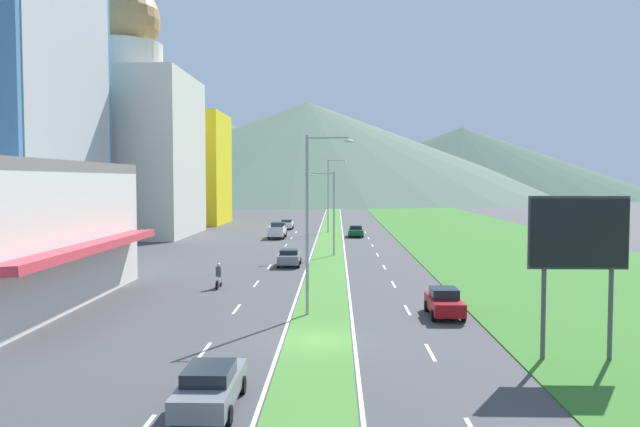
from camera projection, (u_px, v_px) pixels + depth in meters
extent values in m
plane|color=#424244|center=(318.00, 341.00, 29.89)|extent=(600.00, 600.00, 0.00)
cube|color=#477F33|center=(330.00, 233.00, 89.78)|extent=(3.20, 240.00, 0.06)
cube|color=#387028|center=(474.00, 234.00, 89.23)|extent=(24.00, 240.00, 0.06)
cube|color=silver|center=(204.00, 351.00, 28.25)|extent=(0.16, 2.80, 0.01)
cube|color=silver|center=(237.00, 309.00, 37.34)|extent=(0.16, 2.80, 0.01)
cube|color=silver|center=(256.00, 284.00, 46.43)|extent=(0.16, 2.80, 0.01)
cube|color=silver|center=(269.00, 267.00, 55.52)|extent=(0.16, 2.80, 0.01)
cube|color=silver|center=(279.00, 254.00, 64.61)|extent=(0.16, 2.80, 0.01)
cube|color=silver|center=(286.00, 245.00, 73.70)|extent=(0.16, 2.80, 0.01)
cube|color=silver|center=(292.00, 238.00, 82.79)|extent=(0.16, 2.80, 0.01)
cube|color=silver|center=(296.00, 232.00, 91.88)|extent=(0.16, 2.80, 0.01)
cube|color=silver|center=(430.00, 352.00, 27.97)|extent=(0.16, 2.80, 0.01)
cube|color=silver|center=(407.00, 310.00, 37.06)|extent=(0.16, 2.80, 0.01)
cube|color=silver|center=(393.00, 284.00, 46.16)|extent=(0.16, 2.80, 0.01)
cube|color=silver|center=(384.00, 267.00, 55.25)|extent=(0.16, 2.80, 0.01)
cube|color=silver|center=(377.00, 255.00, 64.34)|extent=(0.16, 2.80, 0.01)
cube|color=silver|center=(372.00, 245.00, 73.43)|extent=(0.16, 2.80, 0.01)
cube|color=silver|center=(368.00, 238.00, 82.52)|extent=(0.16, 2.80, 0.01)
cube|color=silver|center=(365.00, 232.00, 91.61)|extent=(0.16, 2.80, 0.01)
cube|color=silver|center=(318.00, 233.00, 89.83)|extent=(0.16, 240.00, 0.01)
cube|color=silver|center=(343.00, 233.00, 89.74)|extent=(0.16, 240.00, 0.01)
cube|color=#D83847|center=(82.00, 248.00, 37.29)|extent=(2.82, 20.27, 0.62)
cube|color=beige|center=(123.00, 156.00, 86.60)|extent=(19.07, 19.07, 22.10)
cylinder|color=beige|center=(121.00, 60.00, 85.89)|extent=(11.24, 11.24, 4.28)
sphere|color=#B27F4C|center=(121.00, 20.00, 85.60)|extent=(10.70, 10.70, 10.70)
cube|color=yellow|center=(182.00, 169.00, 109.54)|extent=(15.01, 15.01, 19.27)
cone|color=#47664C|center=(175.00, 148.00, 285.92)|extent=(199.58, 199.58, 44.12)
cone|color=#516B56|center=(308.00, 150.00, 269.64)|extent=(215.95, 215.95, 41.22)
cone|color=#3D5647|center=(462.00, 162.00, 294.08)|extent=(176.65, 176.65, 32.41)
cylinder|color=#99999E|center=(307.00, 226.00, 35.34)|extent=(0.18, 0.18, 10.24)
cylinder|color=#99999E|center=(328.00, 138.00, 34.92)|extent=(2.35, 0.33, 0.10)
ellipsoid|color=silver|center=(349.00, 141.00, 34.79)|extent=(0.56, 0.28, 0.20)
cylinder|color=#99999E|center=(334.00, 214.00, 63.10)|extent=(0.18, 0.18, 8.54)
cylinder|color=#99999E|center=(323.00, 173.00, 62.82)|extent=(2.28, 0.28, 0.10)
ellipsoid|color=silver|center=(311.00, 175.00, 62.77)|extent=(0.56, 0.28, 0.20)
cylinder|color=#99999E|center=(328.00, 196.00, 90.83)|extent=(0.18, 0.18, 10.67)
cylinder|color=#99999E|center=(336.00, 161.00, 90.50)|extent=(2.44, 0.13, 0.10)
ellipsoid|color=silver|center=(345.00, 162.00, 90.46)|extent=(0.56, 0.28, 0.20)
cylinder|color=#4C4C51|center=(543.00, 314.00, 26.66)|extent=(0.20, 0.20, 4.03)
cylinder|color=#4C4C51|center=(610.00, 314.00, 26.59)|extent=(0.20, 0.20, 4.03)
cube|color=black|center=(580.00, 233.00, 26.34)|extent=(4.05, 0.16, 2.93)
cube|color=#4C4C51|center=(578.00, 233.00, 26.46)|extent=(4.25, 0.08, 3.13)
cube|color=slate|center=(289.00, 258.00, 55.97)|extent=(1.86, 4.02, 0.77)
cube|color=black|center=(289.00, 252.00, 55.78)|extent=(1.60, 1.77, 0.41)
cylinder|color=black|center=(281.00, 261.00, 57.26)|extent=(0.22, 0.64, 0.64)
cylinder|color=black|center=(300.00, 261.00, 57.21)|extent=(0.22, 0.64, 0.64)
cylinder|color=black|center=(278.00, 264.00, 54.77)|extent=(0.22, 0.64, 0.64)
cylinder|color=black|center=(298.00, 264.00, 54.73)|extent=(0.22, 0.64, 0.64)
cube|color=silver|center=(287.00, 225.00, 97.62)|extent=(1.78, 4.30, 0.78)
cube|color=black|center=(287.00, 221.00, 97.42)|extent=(1.53, 1.89, 0.42)
cylinder|color=black|center=(282.00, 226.00, 99.00)|extent=(0.22, 0.64, 0.64)
cylinder|color=black|center=(293.00, 226.00, 98.95)|extent=(0.22, 0.64, 0.64)
cylinder|color=black|center=(281.00, 228.00, 96.34)|extent=(0.22, 0.64, 0.64)
cylinder|color=black|center=(292.00, 228.00, 96.29)|extent=(0.22, 0.64, 0.64)
cube|color=slate|center=(210.00, 388.00, 21.14)|extent=(1.79, 4.74, 0.72)
cube|color=black|center=(209.00, 373.00, 20.92)|extent=(1.54, 2.09, 0.46)
cylinder|color=black|center=(195.00, 384.00, 22.65)|extent=(0.22, 0.64, 0.64)
cylinder|color=black|center=(242.00, 385.00, 22.60)|extent=(0.22, 0.64, 0.64)
cylinder|color=black|center=(174.00, 415.00, 19.71)|extent=(0.22, 0.64, 0.64)
cylinder|color=black|center=(228.00, 415.00, 19.67)|extent=(0.22, 0.64, 0.64)
cube|color=#0C5128|center=(356.00, 232.00, 84.64)|extent=(1.85, 4.33, 0.70)
cube|color=black|center=(356.00, 227.00, 84.78)|extent=(1.59, 1.90, 0.50)
cylinder|color=black|center=(363.00, 235.00, 83.30)|extent=(0.22, 0.64, 0.64)
cylinder|color=black|center=(349.00, 235.00, 83.34)|extent=(0.22, 0.64, 0.64)
cylinder|color=black|center=(362.00, 234.00, 85.98)|extent=(0.22, 0.64, 0.64)
cylinder|color=black|center=(349.00, 234.00, 86.02)|extent=(0.22, 0.64, 0.64)
cube|color=maroon|center=(444.00, 304.00, 35.35)|extent=(1.71, 4.09, 0.73)
cube|color=black|center=(444.00, 293.00, 35.48)|extent=(1.47, 1.80, 0.54)
cylinder|color=black|center=(463.00, 316.00, 34.09)|extent=(0.22, 0.64, 0.64)
cylinder|color=black|center=(433.00, 315.00, 34.13)|extent=(0.22, 0.64, 0.64)
cylinder|color=black|center=(455.00, 306.00, 36.62)|extent=(0.22, 0.64, 0.64)
cylinder|color=black|center=(427.00, 306.00, 36.66)|extent=(0.22, 0.64, 0.64)
cube|color=silver|center=(277.00, 232.00, 82.63)|extent=(2.00, 5.40, 0.80)
cube|color=black|center=(278.00, 225.00, 84.18)|extent=(1.84, 2.00, 0.80)
cube|color=silver|center=(269.00, 228.00, 81.52)|extent=(0.10, 3.20, 0.44)
cube|color=silver|center=(284.00, 228.00, 81.47)|extent=(0.10, 3.20, 0.44)
cube|color=silver|center=(275.00, 229.00, 79.95)|extent=(1.84, 0.10, 0.44)
cylinder|color=black|center=(271.00, 234.00, 84.29)|extent=(0.26, 0.80, 0.80)
cylinder|color=black|center=(286.00, 234.00, 84.24)|extent=(0.26, 0.80, 0.80)
cylinder|color=black|center=(269.00, 236.00, 81.06)|extent=(0.26, 0.80, 0.80)
cylinder|color=black|center=(284.00, 236.00, 81.01)|extent=(0.26, 0.80, 0.80)
cylinder|color=black|center=(221.00, 282.00, 45.32)|extent=(0.10, 0.60, 0.60)
cylinder|color=black|center=(217.00, 285.00, 43.93)|extent=(0.12, 0.60, 0.60)
cube|color=slate|center=(219.00, 281.00, 44.62)|extent=(0.20, 1.12, 0.25)
ellipsoid|color=slate|center=(219.00, 276.00, 44.80)|extent=(0.24, 0.44, 0.24)
cube|color=#4C4C51|center=(219.00, 272.00, 44.48)|extent=(0.36, 0.28, 0.70)
sphere|color=silver|center=(219.00, 265.00, 44.50)|extent=(0.26, 0.26, 0.26)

